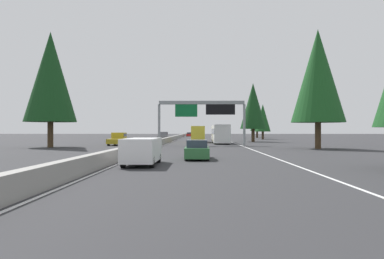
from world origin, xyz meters
TOP-DOWN VIEW (x-y plane):
  - ground_plane at (60.00, 0.00)m, footprint 320.00×320.00m
  - median_barrier at (80.00, 0.30)m, footprint 180.00×0.56m
  - shoulder_stripe_right at (70.00, -11.52)m, footprint 160.00×0.16m
  - shoulder_stripe_median at (70.00, -0.25)m, footprint 160.00×0.16m
  - sign_gantry_overhead at (50.08, -6.04)m, footprint 0.50×12.68m
  - minivan_near_center at (20.96, -1.91)m, footprint 5.00×1.95m
  - sedan_far_center at (25.68, -5.36)m, footprint 4.40×1.80m
  - bus_near_right at (58.62, -9.07)m, footprint 11.50×2.55m
  - sedan_far_right at (125.33, -1.89)m, footprint 4.40×1.80m
  - box_truck_distant_a at (64.33, -5.29)m, footprint 8.50×2.40m
  - sedan_far_left at (80.50, -9.23)m, footprint 4.40×1.80m
  - oncoming_near at (51.28, 6.54)m, footprint 5.60×2.00m
  - oncoming_far at (80.24, 2.75)m, footprint 5.60×2.00m
  - conifer_right_near at (41.45, -19.73)m, footprint 6.30×6.30m
  - conifer_right_mid at (67.19, -15.84)m, footprint 4.96×4.96m
  - conifer_right_far at (86.71, -21.14)m, footprint 3.80×3.80m
  - conifer_right_distant at (104.49, -22.61)m, footprint 4.06×4.06m
  - conifer_left_near at (44.12, 13.69)m, footprint 6.58×6.58m

SIDE VIEW (x-z plane):
  - ground_plane at x=60.00m, z-range 0.00..0.00m
  - shoulder_stripe_right at x=70.00m, z-range 0.00..0.01m
  - shoulder_stripe_median at x=70.00m, z-range 0.00..0.01m
  - median_barrier at x=80.00m, z-range 0.00..0.90m
  - sedan_far_center at x=25.68m, z-range -0.05..1.42m
  - sedan_far_right at x=125.33m, z-range -0.05..1.42m
  - sedan_far_left at x=80.50m, z-range -0.05..1.42m
  - oncoming_near at x=51.28m, z-range -0.02..1.84m
  - oncoming_far at x=80.24m, z-range -0.02..1.84m
  - minivan_near_center at x=20.96m, z-range 0.11..1.80m
  - box_truck_distant_a at x=64.33m, z-range 0.14..3.09m
  - bus_near_right at x=58.62m, z-range 0.17..3.27m
  - sign_gantry_overhead at x=50.08m, z-range 1.91..8.37m
  - conifer_right_far at x=86.71m, z-range 0.92..9.57m
  - conifer_right_distant at x=104.49m, z-range 0.99..10.22m
  - conifer_right_mid at x=67.19m, z-range 1.21..12.48m
  - conifer_right_near at x=41.45m, z-range 1.55..15.88m
  - conifer_left_near at x=44.12m, z-range 1.62..16.58m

